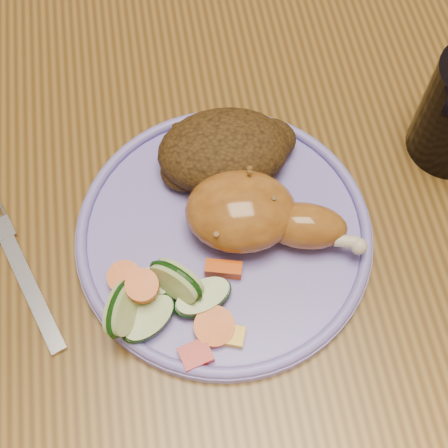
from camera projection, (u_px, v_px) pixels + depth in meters
The scene contains 8 objects.
ground at pixel (250, 343), 1.30m from camera, with size 4.00×4.00×0.00m, color #51361B.
dining_table at pixel (273, 174), 0.70m from camera, with size 0.90×1.40×0.75m.
plate at pixel (224, 234), 0.57m from camera, with size 0.27×0.27×0.01m, color #8174D8.
plate_rim at pixel (224, 229), 0.56m from camera, with size 0.27×0.27×0.01m, color #8174D8.
chicken_leg at pixel (256, 215), 0.54m from camera, with size 0.16×0.10×0.05m.
rice_pilaf at pixel (226, 151), 0.58m from camera, with size 0.13×0.09×0.05m.
vegetable_pile at pixel (164, 299), 0.52m from camera, with size 0.13×0.11×0.05m.
fork at pixel (20, 267), 0.56m from camera, with size 0.07×0.16×0.00m.
Camera 1 is at (-0.11, -0.36, 1.27)m, focal length 50.00 mm.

